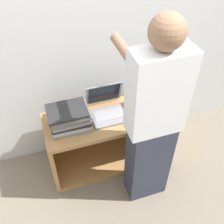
# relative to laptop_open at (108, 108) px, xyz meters

# --- Properties ---
(ground_plane) EXTENTS (12.00, 12.00, 0.00)m
(ground_plane) POSITION_rel_laptop_open_xyz_m (0.00, -0.29, -0.65)
(ground_plane) COLOR #756B5B
(wall_back) EXTENTS (8.00, 0.05, 2.40)m
(wall_back) POSITION_rel_laptop_open_xyz_m (0.00, 0.29, 0.55)
(wall_back) COLOR silver
(wall_back) RESTS_ON ground_plane
(cart) EXTENTS (1.18, 0.48, 0.60)m
(cart) POSITION_rel_laptop_open_xyz_m (0.00, 0.00, -0.35)
(cart) COLOR #A87A47
(cart) RESTS_ON ground_plane
(laptop_open) EXTENTS (0.33, 0.33, 0.26)m
(laptop_open) POSITION_rel_laptop_open_xyz_m (0.00, 0.00, 0.00)
(laptop_open) COLOR gray
(laptop_open) RESTS_ON cart
(laptop_stack_left) EXTENTS (0.35, 0.28, 0.19)m
(laptop_stack_left) POSITION_rel_laptop_open_xyz_m (-0.36, -0.05, 0.04)
(laptop_stack_left) COLOR gray
(laptop_stack_left) RESTS_ON cart
(laptop_stack_right) EXTENTS (0.36, 0.27, 0.08)m
(laptop_stack_right) POSITION_rel_laptop_open_xyz_m (0.36, -0.06, -0.01)
(laptop_stack_right) COLOR #232326
(laptop_stack_right) RESTS_ON cart
(person) EXTENTS (0.40, 0.53, 1.68)m
(person) POSITION_rel_laptop_open_xyz_m (0.20, -0.48, 0.20)
(person) COLOR #2D3342
(person) RESTS_ON ground_plane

